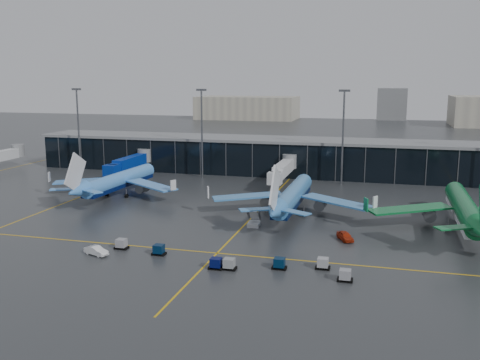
% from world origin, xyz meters
% --- Properties ---
extents(ground, '(600.00, 600.00, 0.00)m').
position_xyz_m(ground, '(0.00, 0.00, 0.00)').
color(ground, '#282B2D').
rests_on(ground, ground).
extents(terminal_pier, '(142.00, 17.00, 10.70)m').
position_xyz_m(terminal_pier, '(0.00, 62.00, 5.42)').
color(terminal_pier, black).
rests_on(terminal_pier, ground).
extents(jet_bridges, '(94.00, 27.50, 7.20)m').
position_xyz_m(jet_bridges, '(-35.00, 42.99, 4.55)').
color(jet_bridges, '#595B60').
rests_on(jet_bridges, ground).
extents(flood_masts, '(203.00, 0.50, 25.50)m').
position_xyz_m(flood_masts, '(5.00, 50.00, 13.81)').
color(flood_masts, '#595B60').
rests_on(flood_masts, ground).
extents(distant_hangars, '(260.00, 71.00, 22.00)m').
position_xyz_m(distant_hangars, '(49.94, 270.08, 8.79)').
color(distant_hangars, '#B2AD99').
rests_on(distant_hangars, ground).
extents(taxi_lines, '(220.00, 120.00, 0.02)m').
position_xyz_m(taxi_lines, '(10.00, 10.61, 0.01)').
color(taxi_lines, gold).
rests_on(taxi_lines, ground).
extents(airliner_arkefly, '(36.91, 41.51, 12.23)m').
position_xyz_m(airliner_arkefly, '(-26.42, 21.38, 6.11)').
color(airliner_arkefly, '#448ADF').
rests_on(airliner_arkefly, ground).
extents(airliner_klm_near, '(36.33, 41.26, 12.56)m').
position_xyz_m(airliner_klm_near, '(17.51, 14.57, 6.28)').
color(airliner_klm_near, '#3A7CBF').
rests_on(airliner_klm_near, ground).
extents(airliner_aer_lingus, '(37.91, 43.12, 13.20)m').
position_xyz_m(airliner_aer_lingus, '(50.99, 11.09, 6.60)').
color(airliner_aer_lingus, '#0C652E').
rests_on(airliner_aer_lingus, ground).
extents(baggage_carts, '(39.74, 6.64, 1.70)m').
position_xyz_m(baggage_carts, '(14.44, -19.83, 0.76)').
color(baggage_carts, black).
rests_on(baggage_carts, ground).
extents(mobile_airstair, '(2.45, 3.37, 3.45)m').
position_xyz_m(mobile_airstair, '(11.97, 2.58, 0.77)').
color(mobile_airstair, silver).
rests_on(mobile_airstair, ground).
extents(service_van_red, '(3.74, 4.95, 1.57)m').
position_xyz_m(service_van_red, '(29.82, -2.24, 0.78)').
color(service_van_red, '#A9270D').
rests_on(service_van_red, ground).
extents(service_van_white, '(4.70, 2.90, 1.46)m').
position_xyz_m(service_van_white, '(-8.73, -21.00, 0.73)').
color(service_van_white, silver).
rests_on(service_van_white, ground).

